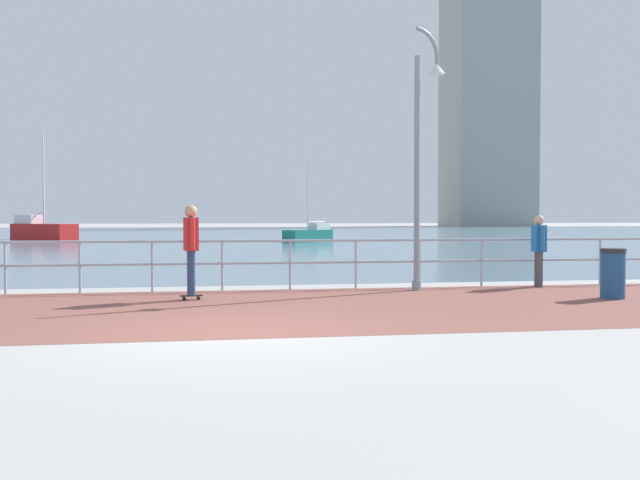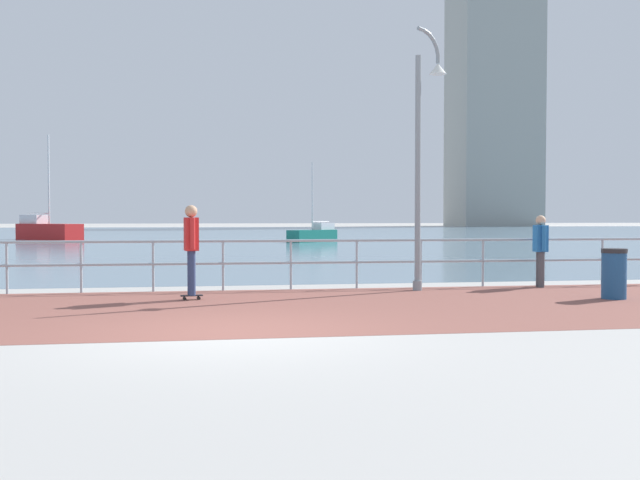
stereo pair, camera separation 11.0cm
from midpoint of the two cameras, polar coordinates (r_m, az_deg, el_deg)
ground at (r=49.49m, az=-9.06°, el=0.09°), size 220.00×220.00×0.00m
brick_paving at (r=12.00m, az=-7.53°, el=-5.41°), size 28.00×5.96×0.01m
harbor_water at (r=59.90m, az=-9.14°, el=0.39°), size 180.00×88.00×0.00m
waterfront_railing at (r=14.91m, az=-7.94°, el=-1.22°), size 25.25×0.06×1.05m
lamppost at (r=15.11m, az=7.92°, el=7.40°), size 0.77×0.51×5.39m
skateboarder at (r=13.31m, az=-10.38°, el=-0.24°), size 0.41×0.56×1.73m
bystander at (r=16.21m, az=16.71°, el=-0.40°), size 0.29×0.56×1.55m
trash_bin at (r=14.39m, az=21.91°, el=-2.46°), size 0.46×0.46×0.93m
sailboat_white at (r=50.28m, az=-21.14°, el=0.76°), size 4.68×4.31×6.84m
sailboat_navy at (r=42.97m, az=-0.91°, el=0.45°), size 3.27×2.95×4.74m
tower_glass at (r=119.87m, az=13.07°, el=11.94°), size 12.73×10.48×46.84m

